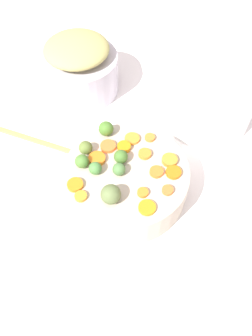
{
  "coord_description": "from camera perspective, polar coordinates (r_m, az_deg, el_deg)",
  "views": [
    {
      "loc": [
        -0.48,
        0.04,
        0.74
      ],
      "look_at": [
        -0.04,
        -0.02,
        0.11
      ],
      "focal_mm": 37.55,
      "sensor_mm": 36.0,
      "label": 1
    }
  ],
  "objects": [
    {
      "name": "tabletop",
      "position": [
        0.87,
        -1.36,
        -2.03
      ],
      "size": [
        2.4,
        2.4,
        0.02
      ],
      "primitive_type": "cube",
      "color": "white",
      "rests_on": "ground"
    },
    {
      "name": "serving_bowl_carrots",
      "position": [
        0.81,
        0.0,
        -2.1
      ],
      "size": [
        0.28,
        0.28,
        0.08
      ],
      "primitive_type": "cylinder",
      "color": "#BEAF9B",
      "rests_on": "tabletop"
    },
    {
      "name": "metal_pot",
      "position": [
        1.06,
        -7.53,
        14.99
      ],
      "size": [
        0.22,
        0.22,
        0.11
      ],
      "primitive_type": "cylinder",
      "color": "#BBB4C4",
      "rests_on": "tabletop"
    },
    {
      "name": "stuffing_mound",
      "position": [
        1.01,
        -8.05,
        18.6
      ],
      "size": [
        0.18,
        0.18,
        0.05
      ],
      "primitive_type": "ellipsoid",
      "color": "tan",
      "rests_on": "metal_pot"
    },
    {
      "name": "carrot_slice_0",
      "position": [
        0.76,
        -8.25,
        -2.71
      ],
      "size": [
        0.05,
        0.05,
        0.01
      ],
      "primitive_type": "cylinder",
      "rotation": [
        0.0,
        0.0,
        4.0
      ],
      "color": "orange",
      "rests_on": "serving_bowl_carrots"
    },
    {
      "name": "carrot_slice_1",
      "position": [
        0.77,
        4.97,
        -0.63
      ],
      "size": [
        0.04,
        0.04,
        0.01
      ],
      "primitive_type": "cylinder",
      "rotation": [
        0.0,
        0.0,
        6.1
      ],
      "color": "orange",
      "rests_on": "serving_bowl_carrots"
    },
    {
      "name": "carrot_slice_2",
      "position": [
        0.73,
        3.45,
        -6.44
      ],
      "size": [
        0.05,
        0.05,
        0.01
      ],
      "primitive_type": "cylinder",
      "rotation": [
        0.0,
        0.0,
        6.02
      ],
      "color": "orange",
      "rests_on": "serving_bowl_carrots"
    },
    {
      "name": "carrot_slice_3",
      "position": [
        0.82,
        -2.92,
        3.54
      ],
      "size": [
        0.04,
        0.04,
        0.01
      ],
      "primitive_type": "cylinder",
      "rotation": [
        0.0,
        0.0,
        6.18
      ],
      "color": "orange",
      "rests_on": "serving_bowl_carrots"
    },
    {
      "name": "carrot_slice_4",
      "position": [
        0.8,
        7.09,
        1.28
      ],
      "size": [
        0.04,
        0.04,
        0.01
      ],
      "primitive_type": "cylinder",
      "rotation": [
        0.0,
        0.0,
        3.4
      ],
      "color": "orange",
      "rests_on": "serving_bowl_carrots"
    },
    {
      "name": "carrot_slice_5",
      "position": [
        0.74,
        2.75,
        -4.0
      ],
      "size": [
        0.03,
        0.03,
        0.01
      ],
      "primitive_type": "cylinder",
      "rotation": [
        0.0,
        0.0,
        3.42
      ],
      "color": "orange",
      "rests_on": "serving_bowl_carrots"
    },
    {
      "name": "carrot_slice_6",
      "position": [
        0.79,
        -4.71,
        1.38
      ],
      "size": [
        0.05,
        0.05,
        0.01
      ],
      "primitive_type": "cylinder",
      "rotation": [
        0.0,
        0.0,
        5.48
      ],
      "color": "orange",
      "rests_on": "serving_bowl_carrots"
    },
    {
      "name": "carrot_slice_7",
      "position": [
        0.75,
        6.78,
        -3.6
      ],
      "size": [
        0.03,
        0.03,
        0.01
      ],
      "primitive_type": "cylinder",
      "rotation": [
        0.0,
        0.0,
        0.94
      ],
      "color": "orange",
      "rests_on": "serving_bowl_carrots"
    },
    {
      "name": "carrot_slice_8",
      "position": [
        0.78,
        7.72,
        -0.7
      ],
      "size": [
        0.05,
        0.05,
        0.01
      ],
      "primitive_type": "cylinder",
      "rotation": [
        0.0,
        0.0,
        3.67
      ],
      "color": "orange",
      "rests_on": "serving_bowl_carrots"
    },
    {
      "name": "carrot_slice_9",
      "position": [
        0.74,
        -7.34,
        -4.57
      ],
      "size": [
        0.04,
        0.04,
        0.01
      ],
      "primitive_type": "cylinder",
      "rotation": [
        0.0,
        0.0,
        5.37
      ],
      "color": "orange",
      "rests_on": "serving_bowl_carrots"
    },
    {
      "name": "carrot_slice_10",
      "position": [
        0.83,
        1.01,
        4.79
      ],
      "size": [
        0.04,
        0.04,
        0.01
      ],
      "primitive_type": "cylinder",
      "rotation": [
        0.0,
        0.0,
        0.05
      ],
      "color": "orange",
      "rests_on": "serving_bowl_carrots"
    },
    {
      "name": "carrot_slice_11",
      "position": [
        0.8,
        3.08,
        2.3
      ],
      "size": [
        0.04,
        0.04,
        0.01
      ],
      "primitive_type": "cylinder",
      "rotation": [
        0.0,
        0.0,
        2.59
      ],
      "color": "orange",
      "rests_on": "serving_bowl_carrots"
    },
    {
      "name": "carrot_slice_12",
      "position": [
        0.81,
        -0.33,
        3.43
      ],
      "size": [
        0.04,
        0.04,
        0.01
      ],
      "primitive_type": "cylinder",
      "rotation": [
        0.0,
        0.0,
        5.19
      ],
      "color": "orange",
      "rests_on": "serving_bowl_carrots"
    },
    {
      "name": "carrot_slice_13",
      "position": [
        0.84,
        3.9,
        4.95
      ],
      "size": [
        0.03,
        0.03,
        0.01
      ],
      "primitive_type": "cylinder",
      "rotation": [
        0.0,
        0.0,
        2.26
      ],
      "color": "orange",
      "rests_on": "serving_bowl_carrots"
    },
    {
      "name": "brussels_sprout_0",
      "position": [
        0.8,
        -6.56,
        3.29
      ],
      "size": [
        0.03,
        0.03,
        0.03
      ],
      "primitive_type": "sphere",
      "color": "#5A6E2F",
      "rests_on": "serving_bowl_carrots"
    },
    {
      "name": "brussels_sprout_1",
      "position": [
        0.78,
        -7.17,
        1.09
      ],
      "size": [
        0.03,
        0.03,
        0.03
      ],
      "primitive_type": "sphere",
      "color": "#497730",
      "rests_on": "serving_bowl_carrots"
    },
    {
      "name": "brussels_sprout_2",
      "position": [
        0.78,
        -0.84,
        1.86
      ],
      "size": [
        0.03,
        0.03,
        0.03
      ],
      "primitive_type": "sphere",
      "color": "#436E2A",
      "rests_on": "serving_bowl_carrots"
    },
    {
      "name": "brussels_sprout_3",
      "position": [
        0.83,
        -3.26,
        6.4
      ],
      "size": [
        0.04,
        0.04,
        0.04
      ],
      "primitive_type": "sphere",
      "color": "#467428",
      "rests_on": "serving_bowl_carrots"
    },
    {
      "name": "brussels_sprout_4",
      "position": [
        0.76,
        -0.9,
        -0.19
      ],
      "size": [
        0.03,
        0.03,
        0.03
      ],
      "primitive_type": "sphere",
      "color": "#4B773D",
      "rests_on": "serving_bowl_carrots"
    },
    {
      "name": "brussels_sprout_5",
      "position": [
        0.72,
        -2.48,
        -4.29
      ],
      "size": [
        0.04,
        0.04,
        0.04
      ],
      "primitive_type": "sphere",
      "color": "#5B6D3D",
      "rests_on": "serving_bowl_carrots"
    },
    {
      "name": "brussels_sprout_6",
      "position": [
        0.77,
        -5.02,
        -0.04
      ],
      "size": [
        0.03,
        0.03,
        0.03
      ],
      "primitive_type": "sphere",
      "color": "#477E3C",
      "rests_on": "serving_bowl_carrots"
    },
    {
      "name": "wooden_spoon",
      "position": [
        1.02,
        -19.42,
        5.85
      ],
      "size": [
        0.18,
        0.3,
        0.01
      ],
      "color": "#A58F4F",
      "rests_on": "tabletop"
    },
    {
      "name": "casserole_dish",
      "position": [
        0.99,
        13.18,
        9.88
      ],
      "size": [
        0.23,
        0.23,
        0.09
      ],
      "primitive_type": "cylinder",
      "color": "white",
      "rests_on": "tabletop"
    }
  ]
}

